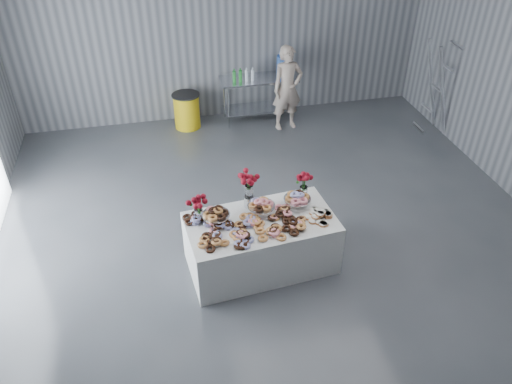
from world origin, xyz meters
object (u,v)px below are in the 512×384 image
(trash_barrel, at_px, (187,111))
(stepladder, at_px, (437,88))
(water_jug, at_px, (284,63))
(person, at_px, (287,88))
(prep_table, at_px, (259,91))
(display_table, at_px, (261,243))

(trash_barrel, bearing_deg, stepladder, -14.82)
(water_jug, bearing_deg, stepladder, -24.67)
(person, xyz_separation_m, trash_barrel, (-1.91, 0.43, -0.47))
(prep_table, distance_m, person, 0.67)
(display_table, xyz_separation_m, prep_table, (0.91, 4.15, 0.24))
(prep_table, distance_m, water_jug, 0.73)
(prep_table, distance_m, trash_barrel, 1.47)
(display_table, height_order, prep_table, prep_table)
(trash_barrel, distance_m, stepladder, 4.78)
(display_table, bearing_deg, stepladder, 35.94)
(prep_table, xyz_separation_m, stepladder, (3.14, -1.21, 0.29))
(person, height_order, trash_barrel, person)
(display_table, relative_size, person, 1.16)
(display_table, xyz_separation_m, water_jug, (1.41, 4.15, 0.77))
(person, bearing_deg, stepladder, -24.47)
(water_jug, distance_m, stepladder, 2.92)
(water_jug, height_order, stepladder, stepladder)
(trash_barrel, bearing_deg, person, -12.69)
(prep_table, bearing_deg, display_table, -102.37)
(prep_table, relative_size, person, 0.91)
(water_jug, xyz_separation_m, trash_barrel, (-1.95, 0.00, -0.80))
(water_jug, xyz_separation_m, person, (-0.03, -0.43, -0.33))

